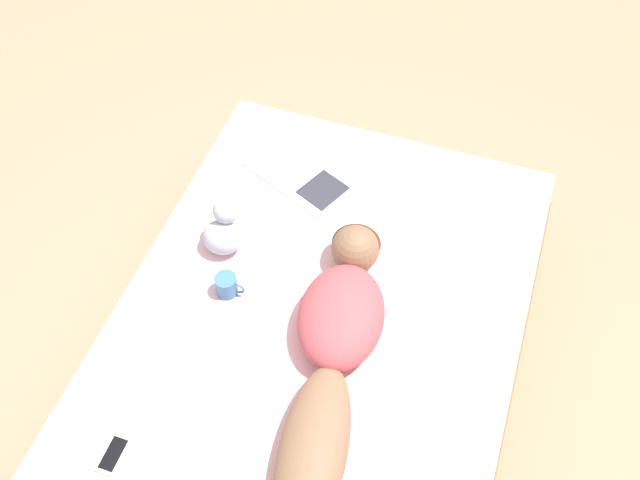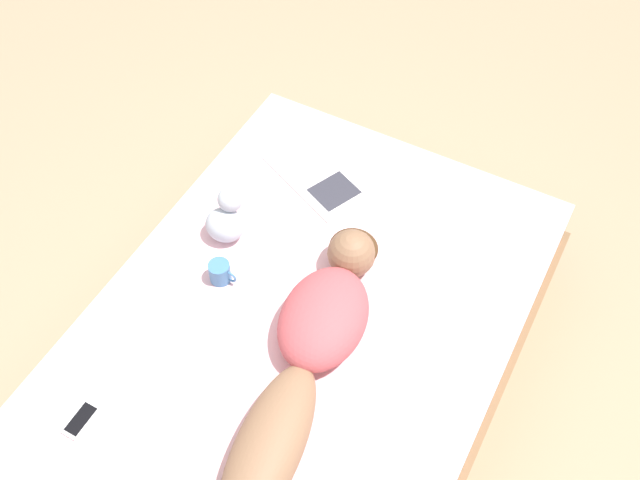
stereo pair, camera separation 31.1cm
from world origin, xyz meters
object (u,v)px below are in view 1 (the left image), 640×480
(person, at_px, (335,347))
(cell_phone, at_px, (113,454))
(coffee_mug, at_px, (227,285))
(open_magazine, at_px, (303,177))

(person, distance_m, cell_phone, 0.86)
(coffee_mug, height_order, cell_phone, coffee_mug)
(open_magazine, distance_m, cell_phone, 1.45)
(open_magazine, xyz_separation_m, cell_phone, (-0.18, -1.44, 0.00))
(person, height_order, open_magazine, person)
(coffee_mug, distance_m, cell_phone, 0.77)
(person, height_order, cell_phone, person)
(person, bearing_deg, open_magazine, 109.12)
(coffee_mug, bearing_deg, cell_phone, -98.02)
(person, relative_size, open_magazine, 2.33)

